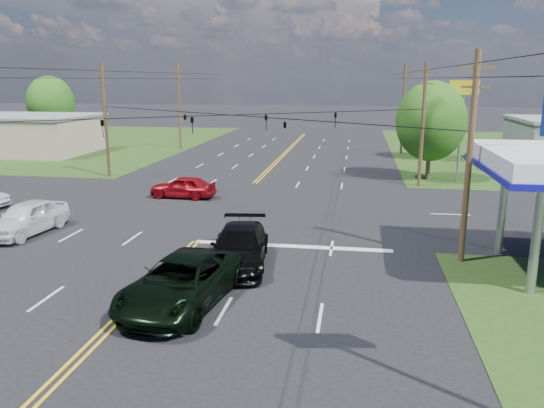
% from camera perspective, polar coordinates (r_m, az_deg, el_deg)
% --- Properties ---
extents(ground, '(280.00, 280.00, 0.00)m').
position_cam_1_polar(ground, '(35.27, -4.34, -0.25)').
color(ground, black).
rests_on(ground, ground).
extents(grass_nw, '(46.00, 48.00, 0.03)m').
position_cam_1_polar(grass_nw, '(78.69, -24.26, 6.11)').
color(grass_nw, '#253E14').
rests_on(grass_nw, ground).
extents(stop_bar, '(10.00, 0.50, 0.02)m').
position_cam_1_polar(stop_bar, '(26.82, 2.13, -4.59)').
color(stop_bar, silver).
rests_on(stop_bar, ground).
extents(retail_nw, '(16.00, 11.00, 4.00)m').
position_cam_1_polar(retail_nw, '(67.46, -25.46, 6.70)').
color(retail_nw, tan).
rests_on(retail_nw, ground).
extents(pole_se, '(1.60, 0.28, 9.50)m').
position_cam_1_polar(pole_se, '(25.05, 20.48, 4.85)').
color(pole_se, '#482E1E').
rests_on(pole_se, ground).
extents(pole_nw, '(1.60, 0.28, 9.50)m').
position_cam_1_polar(pole_nw, '(47.41, -17.48, 8.67)').
color(pole_nw, '#482E1E').
rests_on(pole_nw, ground).
extents(pole_ne, '(1.60, 0.28, 9.50)m').
position_cam_1_polar(pole_ne, '(42.75, 15.90, 8.34)').
color(pole_ne, '#482E1E').
rests_on(pole_ne, ground).
extents(pole_left_far, '(1.60, 0.28, 10.00)m').
position_cam_1_polar(pole_left_far, '(64.93, -9.97, 10.38)').
color(pole_left_far, '#482E1E').
rests_on(pole_left_far, ground).
extents(pole_right_far, '(1.60, 0.28, 10.00)m').
position_cam_1_polar(pole_right_far, '(61.61, 13.93, 10.05)').
color(pole_right_far, '#482E1E').
rests_on(pole_right_far, ground).
extents(span_wire_signals, '(26.00, 18.00, 1.13)m').
position_cam_1_polar(span_wire_signals, '(34.38, -4.52, 9.52)').
color(span_wire_signals, black).
rests_on(span_wire_signals, ground).
extents(power_lines, '(26.04, 100.00, 0.64)m').
position_cam_1_polar(power_lines, '(32.37, -5.46, 13.88)').
color(power_lines, black).
rests_on(power_lines, ground).
extents(tree_right_a, '(5.70, 5.70, 8.18)m').
position_cam_1_polar(tree_right_a, '(45.85, 16.73, 8.52)').
color(tree_right_a, '#482E1E').
rests_on(tree_right_a, ground).
extents(tree_right_b, '(4.94, 4.94, 7.09)m').
position_cam_1_polar(tree_right_b, '(58.10, 17.67, 8.70)').
color(tree_right_b, '#482E1E').
rests_on(tree_right_b, ground).
extents(tree_far_l, '(6.08, 6.08, 8.72)m').
position_cam_1_polar(tree_far_l, '(76.71, -22.73, 10.00)').
color(tree_far_l, '#482E1E').
rests_on(tree_far_l, ground).
extents(pickup_dkgreen, '(3.86, 6.83, 1.80)m').
position_cam_1_polar(pickup_dkgreen, '(20.12, -9.68, -8.26)').
color(pickup_dkgreen, black).
rests_on(pickup_dkgreen, ground).
extents(suv_black, '(3.11, 6.23, 1.74)m').
position_cam_1_polar(suv_black, '(23.95, -3.54, -4.63)').
color(suv_black, black).
rests_on(suv_black, ground).
extents(pickup_white, '(2.67, 5.46, 1.80)m').
position_cam_1_polar(pickup_white, '(31.69, -24.86, -1.34)').
color(pickup_white, white).
rests_on(pickup_white, ground).
extents(sedan_red, '(4.70, 2.11, 1.57)m').
position_cam_1_polar(sedan_red, '(38.17, -9.57, 1.85)').
color(sedan_red, '#9D0B13').
rests_on(sedan_red, ground).
extents(polesign_ne, '(2.19, 1.06, 8.19)m').
position_cam_1_polar(polesign_ne, '(45.56, 19.85, 10.21)').
color(polesign_ne, '#A5A5AA').
rests_on(polesign_ne, ground).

